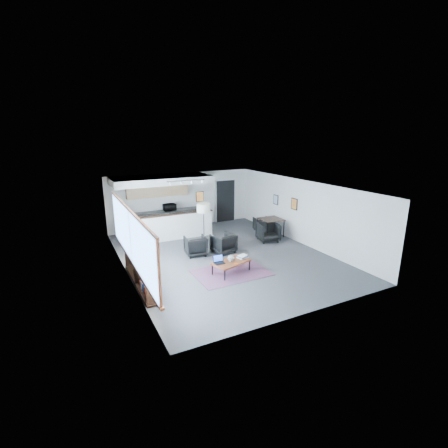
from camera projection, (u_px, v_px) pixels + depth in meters
name	position (u px, v px, depth m)	size (l,w,h in m)	color
room	(224.00, 222.00, 11.65)	(7.02, 9.02, 2.62)	#454548
window	(131.00, 238.00, 9.33)	(0.10, 5.95, 1.66)	#8CBFFF
console	(140.00, 275.00, 9.58)	(0.35, 3.00, 0.80)	black
kitchenette	(162.00, 204.00, 14.30)	(4.20, 1.96, 2.60)	white
doorway	(225.00, 200.00, 16.51)	(1.10, 0.12, 2.15)	black
track_light	(186.00, 181.00, 12.96)	(1.60, 0.07, 0.15)	silver
wall_art_lower	(294.00, 204.00, 13.43)	(0.03, 0.38, 0.48)	black
wall_art_upper	(276.00, 200.00, 14.56)	(0.03, 0.34, 0.44)	black
kilim_rug	(231.00, 273.00, 10.53)	(2.38, 1.63, 0.01)	#5A3049
coffee_table	(231.00, 262.00, 10.43)	(1.37, 0.99, 0.40)	brown
laptop	(219.00, 261.00, 10.30)	(0.34, 0.28, 0.24)	black
ceramic_pot	(231.00, 258.00, 10.37)	(0.23, 0.23, 0.23)	gray
book_stack	(243.00, 257.00, 10.70)	(0.40, 0.35, 0.10)	silver
coaster	(236.00, 264.00, 10.23)	(0.13, 0.13, 0.01)	#E5590C
armchair_left	(196.00, 245.00, 11.99)	(0.76, 0.71, 0.78)	black
armchair_right	(223.00, 242.00, 12.25)	(0.78, 0.73, 0.80)	black
floor_lamp	(204.00, 210.00, 12.44)	(0.61, 0.61, 1.78)	black
dining_table	(271.00, 220.00, 14.15)	(0.96, 0.96, 0.78)	black
dining_chair_near	(268.00, 233.00, 13.56)	(0.71, 0.66, 0.73)	black
dining_chair_far	(262.00, 225.00, 14.96)	(0.59, 0.55, 0.61)	black
microwave	(169.00, 207.00, 14.95)	(0.55, 0.30, 0.37)	black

